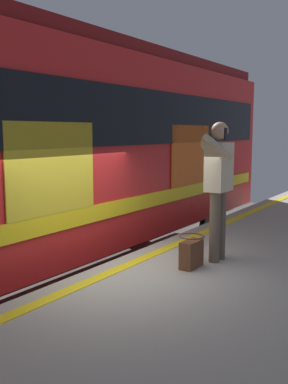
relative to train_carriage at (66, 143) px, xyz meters
The scene contains 7 objects.
ground_plane 3.67m from the train_carriage, 53.74° to the left, with size 24.99×24.99×0.00m, color #4C4742.
platform 4.90m from the train_carriage, 69.92° to the left, with size 16.66×4.19×1.12m, color #9E998E.
safety_line 3.19m from the train_carriage, 57.33° to the left, with size 16.32×0.16×0.01m, color yellow.
track_rail_near 3.04m from the train_carriage, 24.97° to the left, with size 21.66×0.08×0.16m, color slate.
train_carriage is the anchor object (origin of this frame).
passenger 3.31m from the train_carriage, 79.48° to the left, with size 0.57×0.55×1.81m.
handbag 3.52m from the train_carriage, 71.00° to the left, with size 0.36×0.33×0.41m.
Camera 1 is at (4.29, 3.47, 2.82)m, focal length 41.10 mm.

